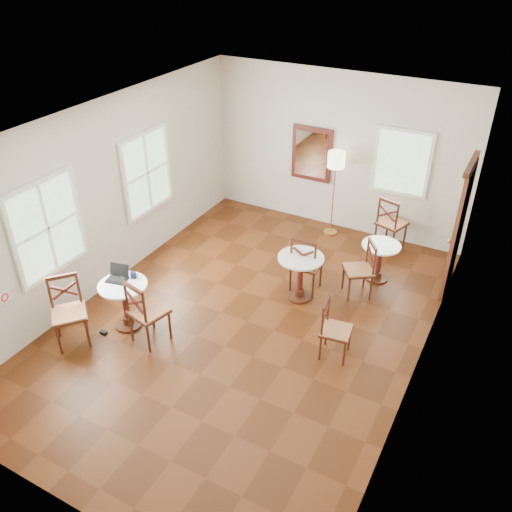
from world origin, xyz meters
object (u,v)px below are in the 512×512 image
(cafe_table_back, at_px, (380,258))
(chair_back_a, at_px, (391,223))
(chair_near_a, at_px, (147,312))
(chair_near_b, at_px, (68,312))
(cafe_table_near, at_px, (125,300))
(chair_mid_a, at_px, (306,264))
(chair_back_b, at_px, (360,269))
(floor_lamp, at_px, (336,165))
(cafe_table_mid, at_px, (300,273))
(water_glass, at_px, (122,280))
(navy_mug, at_px, (134,275))
(mouse, at_px, (124,283))
(power_adapter, at_px, (103,332))
(laptop, at_px, (118,276))
(chair_mid_b, at_px, (335,330))

(cafe_table_back, height_order, chair_back_a, chair_back_a)
(chair_near_a, distance_m, chair_near_b, 1.10)
(cafe_table_near, distance_m, chair_mid_a, 2.85)
(chair_back_b, height_order, floor_lamp, floor_lamp)
(cafe_table_mid, height_order, chair_near_a, chair_near_a)
(cafe_table_near, bearing_deg, cafe_table_back, 45.55)
(floor_lamp, height_order, water_glass, floor_lamp)
(navy_mug, bearing_deg, floor_lamp, 67.75)
(water_glass, bearing_deg, cafe_table_back, 45.02)
(mouse, bearing_deg, floor_lamp, 61.54)
(navy_mug, xyz_separation_m, power_adapter, (-0.24, -0.54, -0.77))
(cafe_table_near, height_order, laptop, laptop)
(cafe_table_near, relative_size, laptop, 2.21)
(cafe_table_back, bearing_deg, navy_mug, -136.16)
(cafe_table_mid, height_order, floor_lamp, floor_lamp)
(chair_back_a, xyz_separation_m, power_adapter, (-2.96, -4.40, -0.49))
(cafe_table_mid, xyz_separation_m, floor_lamp, (-0.33, 2.21, 0.93))
(cafe_table_back, bearing_deg, floor_lamp, 139.01)
(chair_near_a, xyz_separation_m, chair_back_b, (2.25, 2.51, -0.04))
(chair_mid_b, distance_m, water_glass, 3.08)
(cafe_table_back, xyz_separation_m, chair_mid_a, (-0.95, -0.88, 0.10))
(chair_mid_a, relative_size, chair_back_a, 1.01)
(cafe_table_back, height_order, floor_lamp, floor_lamp)
(water_glass, bearing_deg, chair_back_a, 55.47)
(cafe_table_back, distance_m, chair_near_b, 4.92)
(mouse, relative_size, navy_mug, 0.74)
(chair_back_a, relative_size, navy_mug, 8.26)
(floor_lamp, bearing_deg, cafe_table_near, -111.70)
(cafe_table_mid, xyz_separation_m, navy_mug, (-1.91, -1.65, 0.32))
(cafe_table_mid, distance_m, laptop, 2.77)
(cafe_table_mid, bearing_deg, laptop, -139.87)
(chair_mid_b, height_order, mouse, chair_mid_b)
(cafe_table_near, relative_size, cafe_table_mid, 0.98)
(power_adapter, bearing_deg, cafe_table_near, 58.63)
(chair_mid_b, xyz_separation_m, chair_back_a, (-0.16, 3.22, 0.07))
(navy_mug, bearing_deg, cafe_table_near, -100.69)
(chair_near_b, distance_m, power_adapter, 0.64)
(chair_mid_a, relative_size, chair_back_b, 1.09)
(chair_back_b, bearing_deg, power_adapter, -82.28)
(chair_mid_a, height_order, water_glass, chair_mid_a)
(chair_mid_a, relative_size, power_adapter, 9.85)
(chair_back_b, height_order, laptop, laptop)
(chair_back_a, relative_size, chair_back_b, 1.07)
(chair_near_a, distance_m, navy_mug, 0.62)
(chair_back_a, distance_m, laptop, 4.94)
(laptop, bearing_deg, chair_near_b, -126.72)
(chair_back_b, height_order, navy_mug, chair_back_b)
(power_adapter, bearing_deg, cafe_table_back, 46.65)
(chair_near_a, height_order, water_glass, chair_near_a)
(cafe_table_near, bearing_deg, chair_back_a, 55.90)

